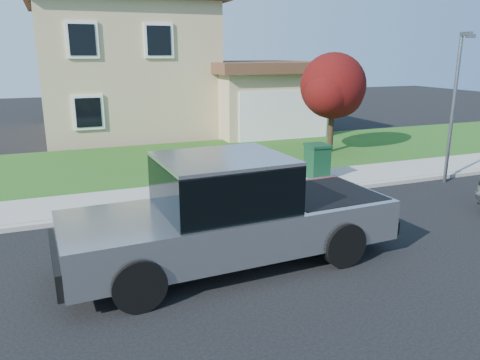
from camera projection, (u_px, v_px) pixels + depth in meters
name	position (u px, v px, depth m)	size (l,w,h in m)	color
ground	(244.00, 247.00, 10.16)	(80.00, 80.00, 0.00)	black
curb	(238.00, 201.00, 13.10)	(40.00, 0.20, 0.12)	gray
sidewalk	(225.00, 190.00, 14.09)	(40.00, 2.00, 0.15)	gray
lawn	(186.00, 160.00, 18.13)	(40.00, 7.00, 0.10)	#184513
house	(150.00, 71.00, 24.50)	(14.00, 11.30, 6.85)	tan
pickup_truck	(230.00, 214.00, 9.17)	(6.76, 2.66, 2.19)	black
woman	(167.00, 200.00, 10.58)	(0.66, 0.49, 1.80)	#E5A27D
ornamental_tree	(334.00, 89.00, 18.90)	(2.93, 2.64, 4.02)	black
trash_bin	(317.00, 161.00, 15.08)	(0.72, 0.81, 1.11)	#0D321B
street_lamp	(455.00, 100.00, 14.51)	(0.32, 0.61, 4.68)	slate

